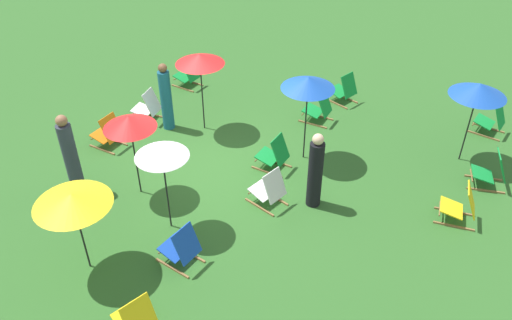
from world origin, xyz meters
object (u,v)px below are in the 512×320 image
object	(u,v)px
deckchair_5	(461,206)
umbrella_2	(72,199)
deckchair_11	(492,120)
umbrella_1	(200,59)
umbrella_3	(308,83)
person_0	(70,155)
deckchair_2	(491,171)
deckchair_12	(274,155)
deckchair_4	(136,319)
deckchair_8	(269,190)
person_1	(315,172)
deckchair_10	(148,107)
umbrella_4	(129,122)
deckchair_9	(181,248)
umbrella_5	(161,150)
umbrella_0	(479,90)
deckchair_0	(188,74)
person_2	(166,98)
deckchair_1	(319,109)
deckchair_7	(344,90)
deckchair_6	(108,133)

from	to	relation	value
deckchair_5	umbrella_2	distance (m)	7.02
deckchair_5	umbrella_2	world-z (taller)	umbrella_2
deckchair_11	umbrella_1	xyz separation A→B (m)	(3.22, -6.13, 1.47)
umbrella_3	person_0	bearing A→B (deg)	-47.45
deckchair_2	deckchair_12	size ratio (longest dim) A/B	1.04
umbrella_3	deckchair_4	bearing A→B (deg)	-1.79
deckchair_8	person_1	xyz separation A→B (m)	(-0.46, 0.76, 0.42)
deckchair_10	umbrella_4	xyz separation A→B (m)	(2.31, 1.67, 1.33)
deckchair_5	deckchair_9	distance (m)	5.32
deckchair_2	deckchair_9	distance (m)	6.56
deckchair_9	deckchair_12	distance (m)	3.26
person_0	person_1	size ratio (longest dim) A/B	1.06
deckchair_8	umbrella_5	size ratio (longest dim) A/B	0.44
deckchair_5	umbrella_0	world-z (taller)	umbrella_0
person_0	umbrella_2	bearing A→B (deg)	40.01
deckchair_9	umbrella_2	world-z (taller)	umbrella_2
umbrella_1	person_1	xyz separation A→B (m)	(1.27, 3.51, -1.04)
deckchair_2	umbrella_4	distance (m)	7.41
deckchair_4	deckchair_5	bearing A→B (deg)	161.76
deckchair_0	person_0	size ratio (longest dim) A/B	0.47
deckchair_2	person_1	world-z (taller)	person_1
deckchair_11	person_0	world-z (taller)	person_0
person_2	umbrella_0	bearing A→B (deg)	-135.61
deckchair_9	person_1	distance (m)	2.96
deckchair_10	deckchair_11	xyz separation A→B (m)	(-3.62, 7.55, 0.00)
umbrella_0	person_2	size ratio (longest dim) A/B	1.12
umbrella_4	deckchair_1	bearing A→B (deg)	154.81
deckchair_7	person_1	size ratio (longest dim) A/B	0.52
umbrella_5	umbrella_0	bearing A→B (deg)	139.12
deckchair_0	person_1	xyz separation A→B (m)	(2.85, 5.12, 0.42)
deckchair_8	umbrella_2	size ratio (longest dim) A/B	0.52
deckchair_1	umbrella_1	bearing A→B (deg)	-55.92
deckchair_2	person_1	bearing A→B (deg)	-68.09
deckchair_6	deckchair_9	xyz separation A→B (m)	(2.11, 3.64, 0.00)
deckchair_2	deckchair_5	xyz separation A→B (m)	(1.43, -0.31, 0.00)
deckchair_8	deckchair_11	size ratio (longest dim) A/B	1.02
deckchair_0	deckchair_6	world-z (taller)	same
deckchair_4	deckchair_5	distance (m)	6.27
deckchair_8	umbrella_5	world-z (taller)	umbrella_5
deckchair_6	person_1	xyz separation A→B (m)	(-0.50, 4.97, 0.42)
deckchair_8	umbrella_1	world-z (taller)	umbrella_1
umbrella_2	deckchair_11	bearing A→B (deg)	146.34
person_0	deckchair_7	bearing A→B (deg)	140.45
deckchair_2	deckchair_4	size ratio (longest dim) A/B	1.00
deckchair_2	deckchair_11	distance (m)	2.16
person_2	deckchair_10	bearing A→B (deg)	24.64
deckchair_2	person_1	distance (m)	3.81
deckchair_6	deckchair_5	bearing A→B (deg)	100.27
umbrella_5	person_1	bearing A→B (deg)	133.16
deckchair_4	deckchair_12	distance (m)	4.79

